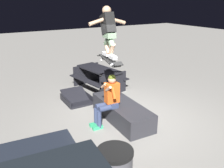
{
  "coord_description": "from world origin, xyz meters",
  "views": [
    {
      "loc": [
        -4.69,
        3.36,
        3.02
      ],
      "look_at": [
        0.05,
        0.51,
        1.07
      ],
      "focal_mm": 38.75,
      "sensor_mm": 36.0,
      "label": 1
    }
  ],
  "objects": [
    {
      "name": "kicker_ramp",
      "position": [
        1.81,
        0.73,
        0.07
      ],
      "size": [
        0.98,
        0.78,
        0.42
      ],
      "color": "black",
      "rests_on": "ground"
    },
    {
      "name": "ground_plane",
      "position": [
        0.0,
        0.0,
        0.0
      ],
      "size": [
        40.0,
        40.0,
        0.0
      ],
      "primitive_type": "plane",
      "color": "gray"
    },
    {
      "name": "skateboard",
      "position": [
        -0.01,
        0.62,
        1.69
      ],
      "size": [
        1.03,
        0.3,
        0.15
      ],
      "color": "black"
    },
    {
      "name": "skater_airborne",
      "position": [
        0.04,
        0.62,
        2.37
      ],
      "size": [
        0.63,
        0.89,
        1.12
      ],
      "color": "white"
    },
    {
      "name": "picnic_table_back",
      "position": [
        2.49,
        -0.41,
        0.5
      ],
      "size": [
        1.9,
        1.61,
        0.75
      ],
      "color": "black",
      "rests_on": "ground"
    },
    {
      "name": "ledge_box_main",
      "position": [
        0.09,
        0.19,
        0.23
      ],
      "size": [
        2.07,
        0.84,
        0.47
      ],
      "primitive_type": "cube",
      "rotation": [
        0.0,
        0.0,
        -0.05
      ],
      "color": "#28282D",
      "rests_on": "ground"
    },
    {
      "name": "person_sitting_on_ledge",
      "position": [
        0.05,
        0.62,
        0.72
      ],
      "size": [
        0.59,
        0.76,
        1.3
      ],
      "color": "#2D3856",
      "rests_on": "ground"
    }
  ]
}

